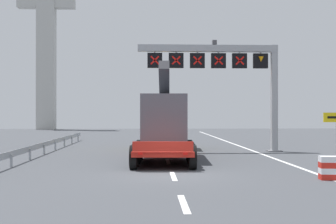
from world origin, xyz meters
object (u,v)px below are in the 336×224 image
(overhead_lane_gantry, at_px, (226,67))
(heavy_haul_truck_red, at_px, (165,122))
(bridge_pylon_distant, at_px, (46,26))
(crash_barrier_striped, at_px, (333,168))

(overhead_lane_gantry, bearing_deg, heavy_haul_truck_red, -156.66)
(overhead_lane_gantry, xyz_separation_m, heavy_haul_truck_red, (-4.14, -1.79, -3.68))
(heavy_haul_truck_red, bearing_deg, overhead_lane_gantry, 23.34)
(overhead_lane_gantry, relative_size, heavy_haul_truck_red, 0.68)
(bridge_pylon_distant, bearing_deg, heavy_haul_truck_red, -68.29)
(overhead_lane_gantry, height_order, heavy_haul_truck_red, overhead_lane_gantry)
(bridge_pylon_distant, bearing_deg, overhead_lane_gantry, -62.80)
(heavy_haul_truck_red, xyz_separation_m, bridge_pylon_distant, (-17.41, 43.73, 14.55))
(heavy_haul_truck_red, relative_size, crash_barrier_striped, 13.47)
(overhead_lane_gantry, xyz_separation_m, bridge_pylon_distant, (-21.55, 41.94, 10.86))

